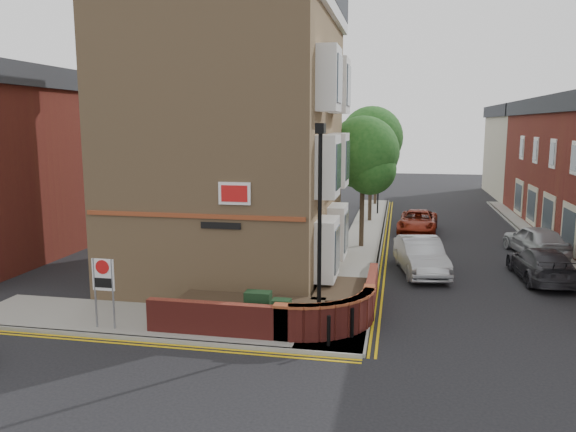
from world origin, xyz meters
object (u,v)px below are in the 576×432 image
Objects in this scene: utility_cabinet_large at (258,310)px; silver_car_near at (421,256)px; lamppost at (320,230)px; zone_sign at (103,280)px.

utility_cabinet_large is 0.26× the size of silver_car_near.
lamppost is 9.25m from silver_car_near.
lamppost reaches higher than zone_sign.
silver_car_near is at bearing 57.71° from utility_cabinet_large.
lamppost is at bearing 6.07° from zone_sign.
zone_sign is at bearing -147.72° from silver_car_near.
silver_car_near is (9.86, 8.97, -0.87)m from zone_sign.
lamppost is 3.24m from utility_cabinet_large.
silver_car_near is (3.26, 8.27, -2.57)m from lamppost.
zone_sign is 0.47× the size of silver_car_near.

